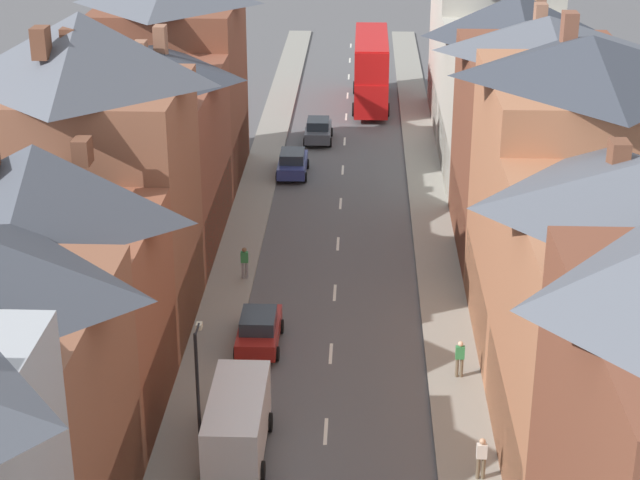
% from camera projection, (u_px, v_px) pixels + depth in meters
% --- Properties ---
extents(pavement_left, '(2.20, 104.00, 0.14)m').
position_uv_depth(pavement_left, '(246.00, 227.00, 58.49)').
color(pavement_left, gray).
rests_on(pavement_left, ground).
extents(pavement_right, '(2.20, 104.00, 0.14)m').
position_uv_depth(pavement_right, '(432.00, 230.00, 58.11)').
color(pavement_right, gray).
rests_on(pavement_right, ground).
extents(centre_line_dashes, '(0.14, 97.80, 0.01)m').
position_uv_depth(centre_line_dashes, '(338.00, 244.00, 56.48)').
color(centre_line_dashes, silver).
rests_on(centre_line_dashes, ground).
extents(terrace_row_left, '(8.00, 64.23, 13.99)m').
position_uv_depth(terrace_row_left, '(48.00, 273.00, 38.93)').
color(terrace_row_left, '#B2704C').
rests_on(terrace_row_left, ground).
extents(terrace_row_right, '(8.00, 76.10, 14.38)m').
position_uv_depth(terrace_row_right, '(573.00, 199.00, 45.44)').
color(terrace_row_right, silver).
rests_on(terrace_row_right, ground).
extents(double_decker_bus_lead, '(2.74, 10.80, 5.30)m').
position_uv_depth(double_decker_bus_lead, '(371.00, 69.00, 80.45)').
color(double_decker_bus_lead, red).
rests_on(double_decker_bus_lead, ground).
extents(car_near_blue, '(1.90, 4.02, 1.62)m').
position_uv_depth(car_near_blue, '(259.00, 329.00, 45.71)').
color(car_near_blue, maroon).
rests_on(car_near_blue, ground).
extents(car_parked_left_a, '(1.90, 3.86, 1.62)m').
position_uv_depth(car_parked_left_a, '(318.00, 130.00, 72.72)').
color(car_parked_left_a, '#4C515B').
rests_on(car_parked_left_a, ground).
extents(car_parked_right_a, '(1.90, 4.13, 1.60)m').
position_uv_depth(car_parked_right_a, '(293.00, 163.00, 66.29)').
color(car_parked_right_a, navy).
rests_on(car_parked_right_a, ground).
extents(delivery_van, '(2.20, 5.20, 2.41)m').
position_uv_depth(delivery_van, '(237.00, 422.00, 38.05)').
color(delivery_van, white).
rests_on(delivery_van, ground).
extents(pedestrian_mid_left, '(0.36, 0.22, 1.61)m').
position_uv_depth(pedestrian_mid_left, '(481.00, 456.00, 36.59)').
color(pedestrian_mid_left, brown).
rests_on(pedestrian_mid_left, pavement_right).
extents(pedestrian_mid_right, '(0.36, 0.22, 1.61)m').
position_uv_depth(pedestrian_mid_right, '(460.00, 357.00, 43.02)').
color(pedestrian_mid_right, brown).
rests_on(pedestrian_mid_right, pavement_right).
extents(pedestrian_far_left, '(0.36, 0.22, 1.61)m').
position_uv_depth(pedestrian_far_left, '(245.00, 261.00, 51.84)').
color(pedestrian_far_left, gray).
rests_on(pedestrian_far_left, pavement_left).
extents(street_lamp, '(0.20, 1.12, 5.50)m').
position_uv_depth(street_lamp, '(199.00, 390.00, 36.35)').
color(street_lamp, black).
rests_on(street_lamp, ground).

